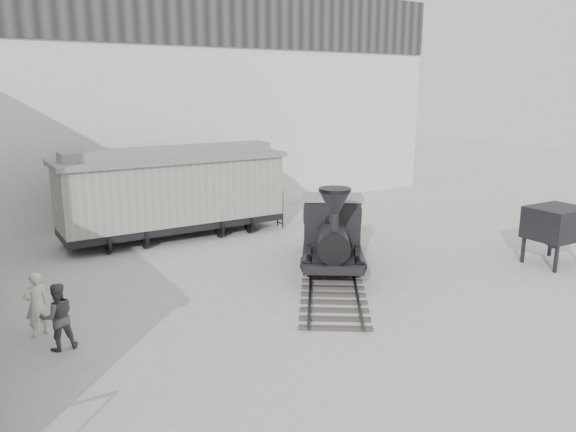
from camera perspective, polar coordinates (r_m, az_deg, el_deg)
ground at (r=15.75m, az=6.72°, el=-10.22°), size 90.00×90.00×0.00m
north_wall at (r=27.53m, az=-14.30°, el=11.36°), size 34.00×2.51×11.00m
locomotive at (r=19.22m, az=4.49°, el=-2.15°), size 7.00×8.28×3.16m
boxcar at (r=23.61m, az=-11.63°, el=2.56°), size 9.43×3.40×3.80m
visitor_a at (r=15.65m, az=-24.18°, el=-8.18°), size 0.69×0.54×1.68m
visitor_b at (r=14.67m, az=-22.36°, el=-9.44°), size 0.83×0.65×1.67m
coal_hopper at (r=21.88m, az=25.55°, el=-1.03°), size 2.00×1.68×2.07m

